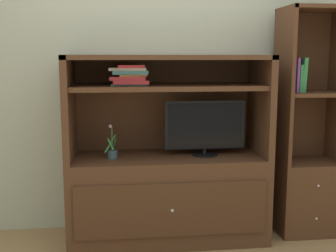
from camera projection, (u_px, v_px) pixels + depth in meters
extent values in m
cube|color=#ADB29E|center=(163.00, 65.00, 3.67)|extent=(6.00, 0.10, 2.80)
cube|color=#4C2D1C|center=(167.00, 197.00, 3.49)|extent=(1.57, 0.60, 0.69)
cube|color=#462A19|center=(172.00, 210.00, 3.19)|extent=(1.44, 0.02, 0.41)
sphere|color=silver|center=(172.00, 211.00, 3.17)|extent=(0.02, 0.02, 0.02)
cube|color=#4C2D1C|center=(69.00, 108.00, 3.29)|extent=(0.05, 0.60, 0.80)
cube|color=#4C2D1C|center=(261.00, 105.00, 3.46)|extent=(0.05, 0.60, 0.80)
cube|color=#4C2D1C|center=(163.00, 103.00, 3.66)|extent=(1.57, 0.02, 0.80)
cube|color=#4C2D1C|center=(167.00, 57.00, 3.31)|extent=(1.57, 0.60, 0.04)
cube|color=#4C2D1C|center=(167.00, 87.00, 3.35)|extent=(1.47, 0.54, 0.04)
cylinder|color=black|center=(204.00, 154.00, 3.47)|extent=(0.22, 0.22, 0.01)
cylinder|color=black|center=(205.00, 151.00, 3.46)|extent=(0.03, 0.03, 0.04)
cube|color=black|center=(205.00, 125.00, 3.43)|extent=(0.65, 0.02, 0.39)
cube|color=black|center=(205.00, 125.00, 3.42)|extent=(0.60, 0.00, 0.35)
cylinder|color=#384C56|center=(112.00, 154.00, 3.34)|extent=(0.08, 0.08, 0.07)
cylinder|color=#3D6B33|center=(112.00, 138.00, 3.32)|extent=(0.01, 0.01, 0.19)
cube|color=#2D7A38|center=(115.00, 144.00, 3.34)|extent=(0.03, 0.08, 0.09)
cube|color=#2D7A38|center=(110.00, 144.00, 3.34)|extent=(0.09, 0.10, 0.13)
cube|color=#2D7A38|center=(111.00, 144.00, 3.31)|extent=(0.05, 0.03, 0.09)
sphere|color=#DB9EC6|center=(110.00, 126.00, 3.32)|extent=(0.03, 0.03, 0.03)
cube|color=teal|center=(130.00, 84.00, 3.31)|extent=(0.30, 0.30, 0.01)
cube|color=red|center=(132.00, 82.00, 3.30)|extent=(0.28, 0.34, 0.03)
cube|color=red|center=(129.00, 78.00, 3.31)|extent=(0.29, 0.35, 0.03)
cube|color=#A56638|center=(131.00, 75.00, 3.31)|extent=(0.23, 0.33, 0.02)
cube|color=teal|center=(130.00, 72.00, 3.30)|extent=(0.27, 0.30, 0.03)
cube|color=silver|center=(128.00, 69.00, 3.29)|extent=(0.29, 0.27, 0.02)
cube|color=red|center=(130.00, 66.00, 3.28)|extent=(0.21, 0.32, 0.02)
cube|color=#4C2D1C|center=(306.00, 196.00, 3.63)|extent=(0.52, 0.41, 0.61)
sphere|color=silver|center=(318.00, 186.00, 3.40)|extent=(0.02, 0.02, 0.02)
sphere|color=silver|center=(316.00, 219.00, 3.45)|extent=(0.02, 0.02, 0.02)
cube|color=#4C2D1C|center=(283.00, 86.00, 3.46)|extent=(0.03, 0.41, 1.25)
cube|color=#4C2D1C|center=(302.00, 84.00, 3.68)|extent=(0.52, 0.02, 1.25)
cube|color=#4C2D1C|center=(312.00, 94.00, 3.50)|extent=(0.46, 0.37, 0.03)
cube|color=#4C2D1C|center=(316.00, 9.00, 3.39)|extent=(0.52, 0.41, 0.03)
cube|color=#2D519E|center=(291.00, 78.00, 3.45)|extent=(0.03, 0.13, 0.23)
cube|color=purple|center=(295.00, 75.00, 3.45)|extent=(0.02, 0.15, 0.27)
cube|color=#338C4C|center=(298.00, 78.00, 3.46)|extent=(0.02, 0.15, 0.22)
cube|color=#338C4C|center=(302.00, 75.00, 3.46)|extent=(0.04, 0.13, 0.28)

